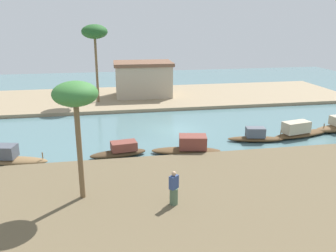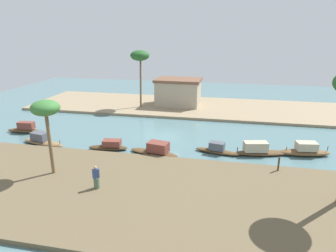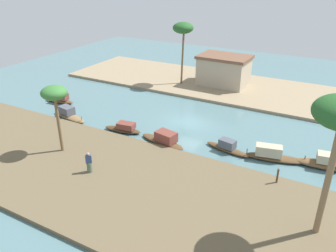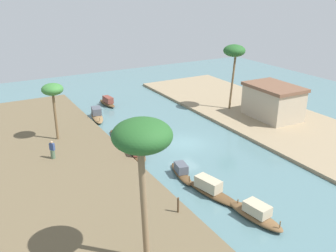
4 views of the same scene
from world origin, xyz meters
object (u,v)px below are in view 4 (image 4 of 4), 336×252
at_px(sampan_near_left_bank, 212,190).
at_px(palm_tree_left_far, 142,139).
at_px(mooring_post, 178,205).
at_px(palm_tree_left_near, 53,91).
at_px(sampan_midstream, 181,171).
at_px(sampan_foreground, 107,102).
at_px(riverside_building, 273,101).
at_px(sampan_with_red_awning, 255,214).
at_px(sampan_upstream_small, 97,115).
at_px(sampan_downstream_large, 137,150).
at_px(sampan_with_tall_canopy, 121,134).
at_px(palm_tree_right_tall, 234,52).
at_px(person_on_near_bank, 53,151).

height_order(sampan_near_left_bank, palm_tree_left_far, palm_tree_left_far).
relative_size(mooring_post, palm_tree_left_near, 0.20).
height_order(sampan_midstream, sampan_foreground, sampan_foreground).
relative_size(mooring_post, riverside_building, 0.17).
bearing_deg(palm_tree_left_far, sampan_near_left_bank, 119.24).
bearing_deg(sampan_midstream, sampan_with_red_awning, 19.54).
xyz_separation_m(mooring_post, riverside_building, (-11.20, 19.23, 1.35)).
relative_size(palm_tree_left_near, riverside_building, 0.88).
height_order(sampan_upstream_small, sampan_downstream_large, sampan_downstream_large).
xyz_separation_m(sampan_downstream_large, riverside_building, (-1.05, 17.56, 1.75)).
bearing_deg(riverside_building, mooring_post, -58.46).
bearing_deg(sampan_downstream_large, palm_tree_left_near, -129.03).
height_order(sampan_with_tall_canopy, palm_tree_right_tall, palm_tree_right_tall).
xyz_separation_m(sampan_midstream, person_on_near_bank, (-7.77, -8.51, 0.65)).
distance_m(sampan_downstream_large, sampan_near_left_bank, 9.23).
xyz_separation_m(sampan_midstream, sampan_upstream_small, (-16.78, -1.32, 0.06)).
relative_size(sampan_midstream, mooring_post, 3.74).
distance_m(sampan_downstream_large, person_on_near_bank, 7.44).
relative_size(sampan_with_red_awning, sampan_near_left_bank, 0.91).
distance_m(sampan_midstream, palm_tree_left_near, 14.73).
xyz_separation_m(sampan_downstream_large, person_on_near_bank, (-2.43, -7.01, 0.55)).
relative_size(sampan_midstream, palm_tree_right_tall, 0.54).
height_order(sampan_foreground, palm_tree_right_tall, palm_tree_right_tall).
bearing_deg(sampan_near_left_bank, person_on_near_bank, -154.59).
distance_m(palm_tree_right_tall, riverside_building, 7.33).
distance_m(sampan_with_red_awning, palm_tree_left_far, 11.01).
bearing_deg(palm_tree_left_far, sampan_foreground, 163.18).
bearing_deg(mooring_post, sampan_upstream_small, 175.10).
relative_size(sampan_downstream_large, sampan_near_left_bank, 0.93).
height_order(sampan_upstream_small, sampan_foreground, sampan_upstream_small).
bearing_deg(person_on_near_bank, palm_tree_left_near, -57.59).
height_order(sampan_foreground, palm_tree_left_near, palm_tree_left_near).
bearing_deg(mooring_post, palm_tree_left_near, -166.98).
height_order(sampan_with_red_awning, palm_tree_left_near, palm_tree_left_near).
height_order(sampan_downstream_large, palm_tree_right_tall, palm_tree_right_tall).
bearing_deg(person_on_near_bank, sampan_midstream, -170.85).
bearing_deg(palm_tree_left_far, sampan_with_red_awning, 91.81).
xyz_separation_m(sampan_upstream_small, sampan_downstream_large, (11.44, -0.18, 0.04)).
distance_m(sampan_with_tall_canopy, palm_tree_left_near, 7.90).
bearing_deg(sampan_with_red_awning, riverside_building, 125.12).
height_order(sampan_foreground, sampan_downstream_large, sampan_downstream_large).
xyz_separation_m(sampan_with_tall_canopy, sampan_upstream_small, (-6.89, -0.12, 0.05)).
distance_m(person_on_near_bank, mooring_post, 13.67).
bearing_deg(sampan_downstream_large, person_on_near_bank, -98.08).
relative_size(sampan_foreground, palm_tree_left_near, 0.68).
distance_m(sampan_near_left_bank, riverside_building, 18.71).
height_order(sampan_with_tall_canopy, palm_tree_left_far, palm_tree_left_far).
bearing_deg(sampan_with_red_awning, sampan_with_tall_canopy, 179.43).
relative_size(sampan_near_left_bank, palm_tree_left_far, 0.61).
distance_m(sampan_midstream, sampan_foreground, 20.86).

